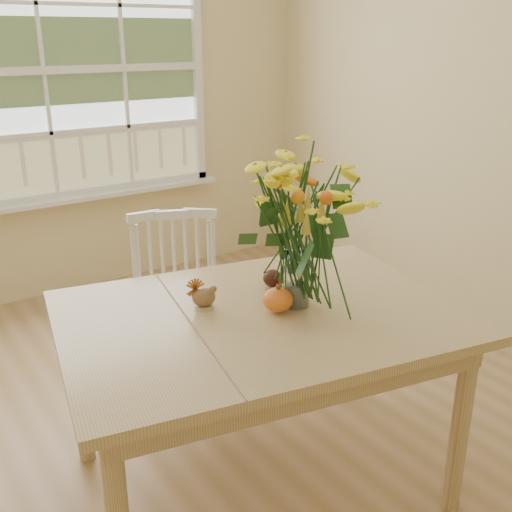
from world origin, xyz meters
TOP-DOWN VIEW (x-y plane):
  - floor at (0.00, 0.00)m, footprint 4.00×4.50m
  - wall_back at (0.00, 2.25)m, footprint 4.00×0.02m
  - window at (0.00, 2.21)m, footprint 2.42×0.12m
  - dining_table at (0.02, -0.20)m, footprint 1.64×1.32m
  - windsor_chair at (0.08, 0.60)m, footprint 0.56×0.55m
  - flower_vase at (0.17, -0.23)m, footprint 0.47×0.47m
  - pumpkin at (0.08, -0.24)m, footprint 0.11×0.11m
  - turkey_figurine at (-0.14, -0.06)m, footprint 0.11×0.09m
  - dark_gourd at (0.20, -0.04)m, footprint 0.13×0.08m

SIDE VIEW (x-z plane):
  - floor at x=0.00m, z-range -0.01..0.00m
  - windsor_chair at x=0.08m, z-range 0.06..0.99m
  - dining_table at x=0.02m, z-range 0.30..1.09m
  - dark_gourd at x=0.20m, z-range 0.79..0.86m
  - pumpkin at x=0.08m, z-range 0.79..0.87m
  - turkey_figurine at x=-0.14m, z-range 0.77..0.89m
  - flower_vase at x=0.17m, z-range 0.84..1.41m
  - wall_back at x=0.00m, z-range 0.00..2.70m
  - window at x=0.00m, z-range 0.66..2.40m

